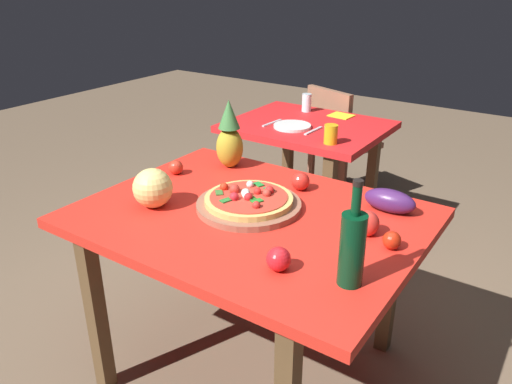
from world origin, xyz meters
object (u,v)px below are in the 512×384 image
(pizza, at_px, (248,198))
(napkin_folded, at_px, (341,116))
(dinner_plate, at_px, (292,126))
(eggplant, at_px, (390,201))
(drinking_glass_juice, at_px, (331,134))
(tomato_by_bottle, at_px, (392,240))
(pizza_board, at_px, (249,205))
(display_table, at_px, (250,233))
(knife_utensil, at_px, (313,131))
(bell_pepper, at_px, (367,223))
(tomato_near_board, at_px, (176,167))
(tomato_beside_pepper, at_px, (278,259))
(dining_chair, at_px, (337,139))
(pineapple_left, at_px, (229,137))
(background_table, at_px, (307,143))
(tomato_at_corner, at_px, (300,181))
(drinking_glass_water, at_px, (307,103))
(melon, at_px, (153,188))
(fork_utensil, at_px, (272,123))
(wine_bottle, at_px, (352,247))

(pizza, distance_m, napkin_folded, 1.44)
(pizza, bearing_deg, napkin_folded, 100.97)
(dinner_plate, relative_size, napkin_folded, 1.57)
(eggplant, relative_size, drinking_glass_juice, 1.96)
(tomato_by_bottle, height_order, drinking_glass_juice, drinking_glass_juice)
(pizza_board, bearing_deg, dinner_plate, 111.64)
(display_table, relative_size, knife_utensil, 7.09)
(bell_pepper, distance_m, dinner_plate, 1.30)
(pizza, bearing_deg, tomato_near_board, 167.86)
(eggplant, bearing_deg, tomato_beside_pepper, -103.00)
(dining_chair, bearing_deg, pineapple_left, 113.53)
(tomato_near_board, bearing_deg, tomato_by_bottle, -4.76)
(background_table, distance_m, eggplant, 1.21)
(pizza, distance_m, tomato_beside_pepper, 0.45)
(background_table, relative_size, pineapple_left, 2.82)
(display_table, relative_size, pizza, 3.71)
(tomato_near_board, bearing_deg, pizza, -12.14)
(tomato_near_board, xyz_separation_m, knife_utensil, (0.21, 0.92, -0.03))
(tomato_at_corner, xyz_separation_m, drinking_glass_water, (-0.59, 1.12, 0.02))
(eggplant, distance_m, tomato_at_corner, 0.38)
(tomato_by_bottle, bearing_deg, bell_pepper, 156.94)
(tomato_beside_pepper, relative_size, napkin_folded, 0.56)
(pizza, bearing_deg, tomato_at_corner, 73.22)
(pizza_board, xyz_separation_m, bell_pepper, (0.46, 0.06, 0.03))
(napkin_folded, bearing_deg, melon, -91.55)
(drinking_glass_juice, bearing_deg, eggplant, -47.69)
(fork_utensil, bearing_deg, napkin_folded, 59.05)
(tomato_at_corner, bearing_deg, bell_pepper, -28.15)
(melon, bearing_deg, pizza, 31.70)
(pineapple_left, bearing_deg, melon, -88.85)
(pineapple_left, relative_size, tomato_near_board, 4.86)
(pizza_board, xyz_separation_m, pizza, (-0.00, 0.00, 0.03))
(wine_bottle, xyz_separation_m, knife_utensil, (-0.81, 1.27, -0.12))
(eggplant, height_order, drinking_glass_water, drinking_glass_water)
(display_table, relative_size, dining_chair, 1.50)
(dining_chair, xyz_separation_m, tomato_near_board, (-0.03, -1.64, 0.30))
(pineapple_left, height_order, melon, pineapple_left)
(pizza, relative_size, drinking_glass_water, 3.00)
(background_table, xyz_separation_m, bell_pepper, (0.83, -1.08, 0.17))
(pizza, bearing_deg, pizza_board, -25.85)
(pizza_board, bearing_deg, tomato_beside_pepper, -43.19)
(melon, bearing_deg, drinking_glass_water, 97.00)
(eggplant, xyz_separation_m, napkin_folded, (-0.74, 1.13, -0.04))
(pineapple_left, xyz_separation_m, dinner_plate, (-0.08, 0.71, -0.14))
(tomato_at_corner, height_order, dinner_plate, tomato_at_corner)
(display_table, xyz_separation_m, knife_utensil, (-0.30, 1.06, 0.09))
(tomato_by_bottle, xyz_separation_m, knife_utensil, (-0.84, 1.01, -0.03))
(dinner_plate, xyz_separation_m, fork_utensil, (-0.14, 0.00, -0.00))
(background_table, xyz_separation_m, pineapple_left, (0.04, -0.83, 0.27))
(melon, bearing_deg, tomato_near_board, 117.75)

